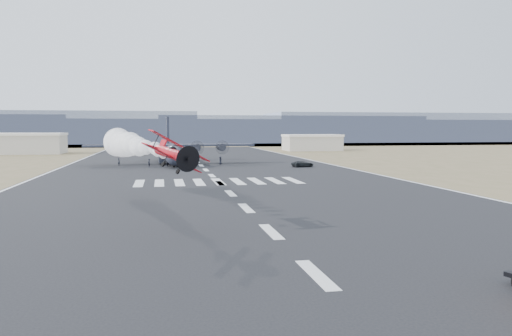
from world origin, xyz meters
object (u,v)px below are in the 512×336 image
object	(u,v)px
crew_g	(149,163)
crew_f	(189,163)
hangar_left	(24,143)
crew_h	(168,163)
crew_b	(178,161)
crew_e	(220,160)
crew_c	(164,162)
transport_aircraft	(170,151)
support_vehicle	(303,164)
crew_a	(119,162)
hangar_right	(312,142)
crew_d	(190,162)
aerobatic_biplane	(173,153)

from	to	relation	value
crew_g	crew_f	bearing A→B (deg)	78.23
hangar_left	crew_h	size ratio (longest dim) A/B	15.34
crew_b	crew_e	distance (m)	9.51
crew_c	crew_e	size ratio (longest dim) A/B	0.97
transport_aircraft	crew_e	xyz separation A→B (m)	(11.14, -4.57, -1.96)
hangar_left	support_vehicle	size ratio (longest dim) A/B	5.16
transport_aircraft	crew_c	xyz separation A→B (m)	(-1.45, -5.79, -1.99)
crew_f	crew_h	world-z (taller)	crew_h
crew_a	crew_f	bearing A→B (deg)	-112.30
crew_a	support_vehicle	bearing A→B (deg)	-106.61
hangar_right	crew_a	distance (m)	89.87
hangar_left	crew_d	xyz separation A→B (m)	(49.70, -60.15, -2.62)
hangar_left	crew_d	distance (m)	78.08
crew_g	crew_c	bearing A→B (deg)	131.80
crew_a	crew_g	xyz separation A→B (m)	(6.63, -5.75, 0.07)
transport_aircraft	crew_g	bearing A→B (deg)	-117.88
aerobatic_biplane	hangar_right	bearing A→B (deg)	54.25
aerobatic_biplane	crew_e	xyz separation A→B (m)	(12.30, 72.93, -5.43)
support_vehicle	hangar_left	bearing A→B (deg)	33.78
crew_g	aerobatic_biplane	bearing A→B (deg)	-7.29
hangar_left	crew_a	world-z (taller)	hangar_left
hangar_left	crew_g	bearing A→B (deg)	-57.48
crew_e	crew_g	distance (m)	16.74
hangar_right	crew_c	bearing A→B (deg)	-129.83
crew_b	crew_e	size ratio (longest dim) A/B	0.93
crew_c	crew_h	size ratio (longest dim) A/B	1.11
crew_c	crew_g	xyz separation A→B (m)	(-3.25, -4.17, 0.01)
crew_b	transport_aircraft	bearing A→B (deg)	-133.28
crew_c	crew_f	world-z (taller)	crew_c
crew_f	crew_h	distance (m)	5.10
crew_a	crew_c	xyz separation A→B (m)	(9.88, -1.57, 0.05)
hangar_left	hangar_right	bearing A→B (deg)	2.92
aerobatic_biplane	crew_c	xyz separation A→B (m)	(-0.30, 71.71, -5.45)
crew_d	crew_g	xyz separation A→B (m)	(-8.95, -3.77, 0.11)
crew_e	crew_h	xyz separation A→B (m)	(-11.87, -3.28, -0.11)
transport_aircraft	crew_c	size ratio (longest dim) A/B	21.77
crew_a	hangar_left	bearing A→B (deg)	29.59
hangar_left	crew_f	bearing A→B (deg)	-52.47
crew_a	crew_b	size ratio (longest dim) A/B	0.99
aerobatic_biplane	crew_c	bearing A→B (deg)	75.97
hangar_left	support_vehicle	xyz separation A→B (m)	(73.04, -69.19, -2.75)
crew_d	crew_f	xyz separation A→B (m)	(-0.43, -3.98, -0.01)
aerobatic_biplane	crew_d	world-z (taller)	aerobatic_biplane
crew_e	crew_h	size ratio (longest dim) A/B	1.14
crew_c	crew_d	distance (m)	5.72
support_vehicle	crew_c	distance (m)	30.54
aerobatic_biplane	crew_b	xyz separation A→B (m)	(2.79, 73.42, -5.49)
aerobatic_biplane	crew_f	world-z (taller)	aerobatic_biplane
hangar_left	aerobatic_biplane	distance (m)	138.75
crew_a	crew_f	xyz separation A→B (m)	(15.15, -5.96, -0.05)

